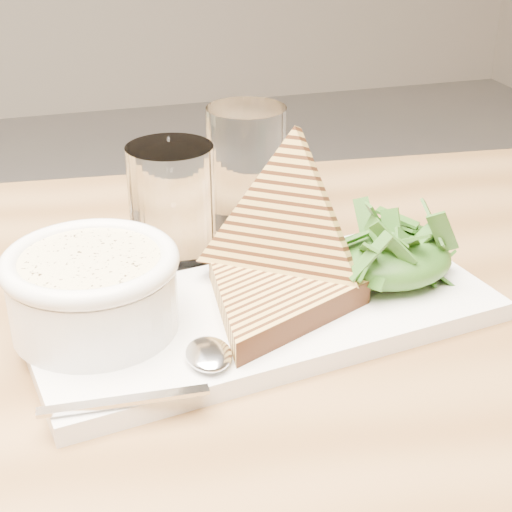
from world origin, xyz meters
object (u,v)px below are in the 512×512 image
object	(u,v)px
glass_far	(247,166)
glass_near	(172,209)
platter	(263,313)
table_top	(129,426)
soup_bowl	(94,299)

from	to	relation	value
glass_far	glass_near	bearing A→B (deg)	-139.22
platter	glass_near	world-z (taller)	glass_near
table_top	soup_bowl	bearing A→B (deg)	97.29
soup_bowl	glass_far	size ratio (longest dim) A/B	1.04
platter	soup_bowl	bearing A→B (deg)	177.95
table_top	platter	size ratio (longest dim) A/B	3.59
soup_bowl	glass_near	world-z (taller)	glass_near
platter	glass_near	distance (m)	0.13
soup_bowl	table_top	bearing A→B (deg)	-82.71
table_top	platter	xyz separation A→B (m)	(0.12, 0.07, 0.03)
soup_bowl	glass_near	distance (m)	0.14
table_top	platter	bearing A→B (deg)	31.70
table_top	glass_near	bearing A→B (deg)	69.14
glass_near	glass_far	world-z (taller)	glass_far
table_top	glass_near	world-z (taller)	glass_near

